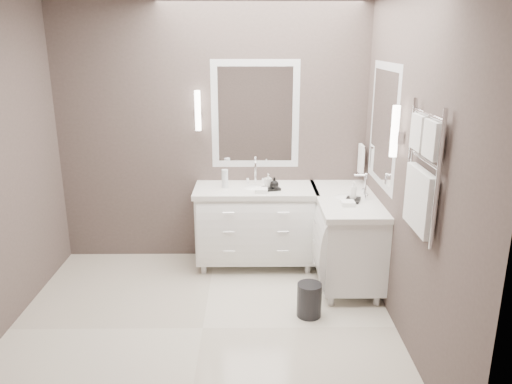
{
  "coord_description": "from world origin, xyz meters",
  "views": [
    {
      "loc": [
        0.4,
        -3.62,
        2.29
      ],
      "look_at": [
        0.45,
        0.7,
        0.96
      ],
      "focal_mm": 35.0,
      "sensor_mm": 36.0,
      "label": 1
    }
  ],
  "objects_px": {
    "towel_ladder": "(422,178)",
    "waste_bin": "(309,300)",
    "vanity_back": "(256,221)",
    "vanity_right": "(346,233)"
  },
  "relations": [
    {
      "from": "vanity_right",
      "to": "towel_ladder",
      "type": "relative_size",
      "value": 1.38
    },
    {
      "from": "vanity_back",
      "to": "towel_ladder",
      "type": "distance_m",
      "value": 2.16
    },
    {
      "from": "vanity_right",
      "to": "waste_bin",
      "type": "height_order",
      "value": "vanity_right"
    },
    {
      "from": "waste_bin",
      "to": "vanity_right",
      "type": "bearing_deg",
      "value": 58.98
    },
    {
      "from": "vanity_back",
      "to": "waste_bin",
      "type": "bearing_deg",
      "value": -66.44
    },
    {
      "from": "towel_ladder",
      "to": "vanity_back",
      "type": "bearing_deg",
      "value": 124.1
    },
    {
      "from": "vanity_right",
      "to": "waste_bin",
      "type": "relative_size",
      "value": 4.18
    },
    {
      "from": "waste_bin",
      "to": "towel_ladder",
      "type": "bearing_deg",
      "value": -42.36
    },
    {
      "from": "towel_ladder",
      "to": "waste_bin",
      "type": "xyz_separation_m",
      "value": [
        -0.65,
        0.59,
        -1.24
      ]
    },
    {
      "from": "vanity_back",
      "to": "towel_ladder",
      "type": "bearing_deg",
      "value": -55.9
    }
  ]
}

